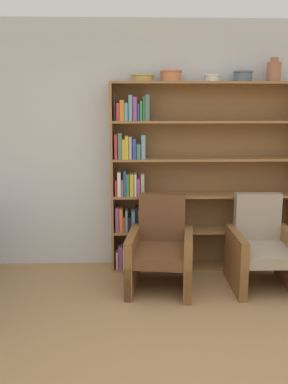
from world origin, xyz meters
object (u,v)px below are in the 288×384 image
object	(u,v)px
armchair_cushioned	(262,249)
vase_tall	(274,71)
bowl_cream	(212,78)
bowl_olive	(243,76)
bookshelf	(185,181)
armchair_leather	(161,250)
bowl_copper	(171,75)
bowl_slate	(142,77)

from	to	relation	value
armchair_cushioned	vase_tall	bearing A→B (deg)	-109.29
bowl_cream	bowl_olive	xyz separation A→B (m)	(0.33, 0.00, 0.02)
bookshelf	armchair_leather	bearing A→B (deg)	-119.53
bowl_cream	vase_tall	size ratio (longest dim) A/B	0.70
armchair_cushioned	bookshelf	bearing A→B (deg)	-37.03
bowl_copper	vase_tall	bearing A→B (deg)	0.00
bowl_cream	vase_tall	xyz separation A→B (m)	(0.66, 0.00, 0.07)
bowl_slate	armchair_cushioned	world-z (taller)	bowl_slate
bowl_cream	vase_tall	bearing A→B (deg)	0.00
bowl_slate	vase_tall	bearing A→B (deg)	0.00
bowl_copper	armchair_cushioned	size ratio (longest dim) A/B	0.26
bookshelf	bowl_cream	distance (m)	1.15
vase_tall	armchair_cushioned	distance (m)	1.89
bowl_copper	bowl_olive	bearing A→B (deg)	0.00
armchair_cushioned	bowl_olive	bearing A→B (deg)	-75.17
vase_tall	armchair_cushioned	xyz separation A→B (m)	(-0.19, -0.53, -1.80)
bowl_olive	vase_tall	xyz separation A→B (m)	(0.33, 0.00, 0.04)
bookshelf	bowl_slate	world-z (taller)	bowl_slate
bowl_olive	armchair_cushioned	bearing A→B (deg)	-75.44
bowl_copper	vase_tall	world-z (taller)	vase_tall
bowl_slate	armchair_leather	xyz separation A→B (m)	(0.17, -0.54, -1.73)
bowl_copper	armchair_leather	distance (m)	1.84
bowl_slate	bowl_cream	size ratio (longest dim) A/B	1.46
bowl_olive	vase_tall	bearing A→B (deg)	0.00
armchair_leather	armchair_cushioned	size ratio (longest dim) A/B	1.00
bowl_copper	bowl_slate	bearing A→B (deg)	180.00
bookshelf	bowl_olive	size ratio (longest dim) A/B	9.73
bowl_copper	vase_tall	distance (m)	1.10
vase_tall	armchair_cushioned	world-z (taller)	vase_tall
vase_tall	bookshelf	bearing A→B (deg)	178.78
bowl_copper	bowl_cream	size ratio (longest dim) A/B	1.37
bookshelf	bowl_copper	xyz separation A→B (m)	(-0.18, -0.02, 1.14)
bowl_olive	armchair_cushioned	distance (m)	1.84
bowl_olive	armchair_leather	distance (m)	2.04
bowl_olive	vase_tall	world-z (taller)	vase_tall
bookshelf	armchair_leather	size ratio (longest dim) A/B	2.24
vase_tall	armchair_cushioned	size ratio (longest dim) A/B	0.27
armchair_leather	bowl_olive	bearing A→B (deg)	-141.36
bookshelf	bowl_cream	xyz separation A→B (m)	(0.26, -0.02, 1.12)
bookshelf	armchair_leather	world-z (taller)	bookshelf
bookshelf	armchair_leather	xyz separation A→B (m)	(-0.31, -0.55, -0.62)
bowl_slate	bowl_copper	distance (m)	0.30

